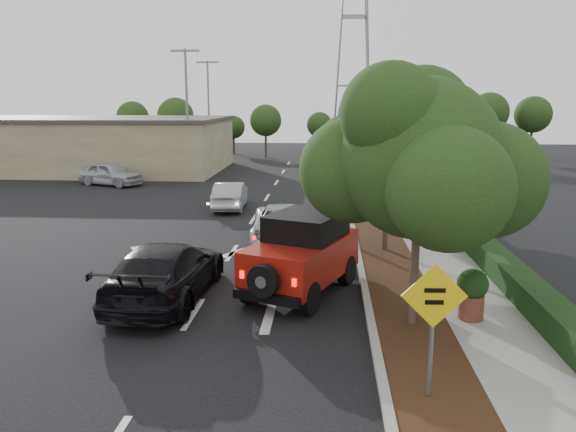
# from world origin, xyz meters

# --- Properties ---
(ground) EXTENTS (120.00, 120.00, 0.00)m
(ground) POSITION_xyz_m (0.00, 0.00, 0.00)
(ground) COLOR black
(ground) RESTS_ON ground
(curb) EXTENTS (0.20, 70.00, 0.15)m
(curb) POSITION_xyz_m (4.60, 12.00, 0.07)
(curb) COLOR #9E9B93
(curb) RESTS_ON ground
(planting_strip) EXTENTS (1.80, 70.00, 0.12)m
(planting_strip) POSITION_xyz_m (5.60, 12.00, 0.06)
(planting_strip) COLOR black
(planting_strip) RESTS_ON ground
(sidewalk) EXTENTS (2.00, 70.00, 0.12)m
(sidewalk) POSITION_xyz_m (7.50, 12.00, 0.06)
(sidewalk) COLOR gray
(sidewalk) RESTS_ON ground
(hedge) EXTENTS (0.80, 70.00, 0.80)m
(hedge) POSITION_xyz_m (8.90, 12.00, 0.40)
(hedge) COLOR black
(hedge) RESTS_ON ground
(commercial_building) EXTENTS (22.00, 12.00, 4.00)m
(commercial_building) POSITION_xyz_m (-16.00, 30.00, 2.00)
(commercial_building) COLOR #7F7257
(commercial_building) RESTS_ON ground
(transmission_tower) EXTENTS (7.00, 4.00, 28.00)m
(transmission_tower) POSITION_xyz_m (6.00, 48.00, 0.00)
(transmission_tower) COLOR slate
(transmission_tower) RESTS_ON ground
(street_tree_near) EXTENTS (3.80, 3.80, 5.92)m
(street_tree_near) POSITION_xyz_m (5.60, -0.50, 0.00)
(street_tree_near) COLOR black
(street_tree_near) RESTS_ON ground
(street_tree_mid) EXTENTS (3.20, 3.20, 5.32)m
(street_tree_mid) POSITION_xyz_m (5.60, 6.50, 0.00)
(street_tree_mid) COLOR black
(street_tree_mid) RESTS_ON ground
(street_tree_far) EXTENTS (3.40, 3.40, 5.62)m
(street_tree_far) POSITION_xyz_m (5.60, 13.00, 0.00)
(street_tree_far) COLOR black
(street_tree_far) RESTS_ON ground
(light_pole_a) EXTENTS (2.00, 0.22, 9.00)m
(light_pole_a) POSITION_xyz_m (-6.50, 26.00, 0.00)
(light_pole_a) COLOR slate
(light_pole_a) RESTS_ON ground
(light_pole_b) EXTENTS (2.00, 0.22, 9.00)m
(light_pole_b) POSITION_xyz_m (-7.50, 38.00, 0.00)
(light_pole_b) COLOR slate
(light_pole_b) RESTS_ON ground
(red_jeep) EXTENTS (3.42, 4.73, 2.31)m
(red_jeep) POSITION_xyz_m (2.84, 2.01, 1.17)
(red_jeep) COLOR black
(red_jeep) RESTS_ON ground
(silver_suv_ahead) EXTENTS (2.72, 5.31, 1.43)m
(silver_suv_ahead) POSITION_xyz_m (1.77, 7.55, 0.72)
(silver_suv_ahead) COLOR #A0A3A7
(silver_suv_ahead) RESTS_ON ground
(black_suv_oncoming) EXTENTS (2.53, 5.71, 1.63)m
(black_suv_oncoming) POSITION_xyz_m (-1.00, 1.05, 0.81)
(black_suv_oncoming) COLOR black
(black_suv_oncoming) RESTS_ON ground
(silver_sedan_oncoming) EXTENTS (1.71, 4.28, 1.38)m
(silver_sedan_oncoming) POSITION_xyz_m (-1.52, 14.53, 0.69)
(silver_sedan_oncoming) COLOR #A1A3A8
(silver_sedan_oncoming) RESTS_ON ground
(parked_suv) EXTENTS (4.83, 3.37, 1.53)m
(parked_suv) POSITION_xyz_m (-10.79, 22.03, 0.76)
(parked_suv) COLOR #AFB2B7
(parked_suv) RESTS_ON ground
(speed_hump_sign) EXTENTS (1.20, 0.12, 2.55)m
(speed_hump_sign) POSITION_xyz_m (5.40, -4.02, 1.76)
(speed_hump_sign) COLOR slate
(speed_hump_sign) RESTS_ON ground
(terracotta_planter) EXTENTS (0.77, 0.77, 1.35)m
(terracotta_planter) POSITION_xyz_m (7.11, -0.11, 0.91)
(terracotta_planter) COLOR brown
(terracotta_planter) RESTS_ON ground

